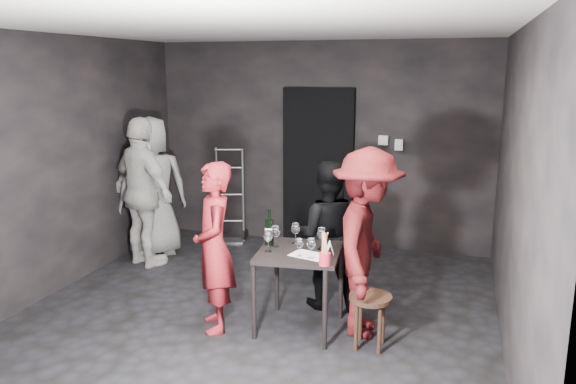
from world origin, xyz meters
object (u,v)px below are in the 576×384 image
(stool, at_px, (370,305))
(hand_truck, at_px, (229,224))
(man_maroon, at_px, (367,231))
(server_red, at_px, (214,245))
(bystander_grey, at_px, (152,174))
(breadstick_cup, at_px, (325,250))
(tasting_table, at_px, (299,261))
(bystander_cream, at_px, (142,178))
(wine_bottle, at_px, (269,231))
(woman_black, at_px, (327,236))

(stool, bearing_deg, hand_truck, 133.59)
(hand_truck, xyz_separation_m, man_maroon, (2.26, -2.20, 0.72))
(server_red, relative_size, man_maroon, 0.84)
(bystander_grey, relative_size, breadstick_cup, 6.96)
(hand_truck, distance_m, bystander_grey, 1.35)
(hand_truck, xyz_separation_m, tasting_table, (1.68, -2.31, 0.42))
(bystander_cream, height_order, wine_bottle, bystander_cream)
(wine_bottle, relative_size, breadstick_cup, 1.11)
(tasting_table, height_order, bystander_grey, bystander_grey)
(stool, relative_size, server_red, 0.29)
(bystander_cream, bearing_deg, tasting_table, 178.93)
(bystander_cream, xyz_separation_m, breadstick_cup, (2.56, -1.40, -0.19))
(server_red, relative_size, bystander_grey, 0.76)
(tasting_table, bearing_deg, stool, -13.89)
(bystander_grey, bearing_deg, breadstick_cup, 108.00)
(stool, height_order, bystander_grey, bystander_grey)
(tasting_table, distance_m, stool, 0.75)
(stool, distance_m, man_maroon, 0.64)
(server_red, distance_m, breadstick_cup, 1.05)
(tasting_table, distance_m, server_red, 0.78)
(hand_truck, height_order, man_maroon, man_maroon)
(bystander_cream, relative_size, bystander_grey, 1.03)
(hand_truck, xyz_separation_m, server_red, (0.94, -2.52, 0.57))
(wine_bottle, xyz_separation_m, breadstick_cup, (0.62, -0.38, 0.01))
(server_red, distance_m, woman_black, 1.17)
(stool, bearing_deg, server_red, -177.98)
(woman_black, xyz_separation_m, breadstick_cup, (0.19, -0.90, 0.16))
(bystander_grey, relative_size, wine_bottle, 6.28)
(stool, height_order, man_maroon, man_maroon)
(tasting_table, relative_size, server_red, 0.47)
(stool, height_order, wine_bottle, wine_bottle)
(man_maroon, xyz_separation_m, breadstick_cup, (-0.28, -0.41, -0.06))
(tasting_table, distance_m, bystander_grey, 2.80)
(hand_truck, relative_size, bystander_cream, 0.60)
(bystander_cream, bearing_deg, stool, -178.46)
(hand_truck, distance_m, woman_black, 2.53)
(breadstick_cup, bearing_deg, bystander_grey, 146.16)
(bystander_cream, xyz_separation_m, bystander_grey, (-0.10, 0.38, -0.03))
(stool, xyz_separation_m, wine_bottle, (-0.99, 0.24, 0.50))
(tasting_table, height_order, breadstick_cup, breadstick_cup)
(tasting_table, height_order, server_red, server_red)
(wine_bottle, bearing_deg, bystander_grey, 145.56)
(wine_bottle, bearing_deg, breadstick_cup, -31.83)
(tasting_table, bearing_deg, woman_black, 78.84)
(server_red, relative_size, wine_bottle, 4.79)
(stool, distance_m, breadstick_cup, 0.64)
(hand_truck, bearing_deg, woman_black, -62.67)
(bystander_grey, bearing_deg, bystander_cream, 66.18)
(man_maroon, bearing_deg, server_red, 101.90)
(breadstick_cup, bearing_deg, server_red, 174.94)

